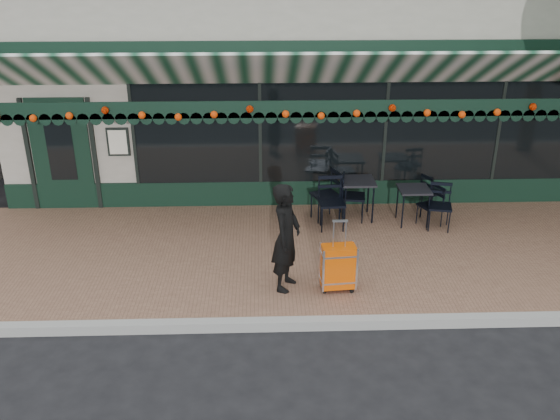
{
  "coord_description": "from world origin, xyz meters",
  "views": [
    {
      "loc": [
        -0.98,
        -6.96,
        4.81
      ],
      "look_at": [
        -0.7,
        1.6,
        1.07
      ],
      "focal_mm": 38.0,
      "sensor_mm": 36.0,
      "label": 1
    }
  ],
  "objects_px": {
    "chair_b_left": "(326,196)",
    "chair_b_right": "(353,197)",
    "cafe_table_a": "(414,192)",
    "chair_a_left": "(430,206)",
    "suitcase": "(338,267)",
    "cafe_table_b": "(358,184)",
    "woman": "(286,237)",
    "chair_b_front": "(331,203)",
    "chair_a_front": "(440,207)",
    "chair_a_right": "(432,192)"
  },
  "relations": [
    {
      "from": "suitcase",
      "to": "cafe_table_a",
      "type": "xyz_separation_m",
      "value": [
        1.68,
        2.34,
        0.24
      ]
    },
    {
      "from": "chair_a_left",
      "to": "chair_a_front",
      "type": "xyz_separation_m",
      "value": [
        0.14,
        -0.13,
        0.04
      ]
    },
    {
      "from": "woman",
      "to": "suitcase",
      "type": "xyz_separation_m",
      "value": [
        0.77,
        -0.11,
        -0.45
      ]
    },
    {
      "from": "woman",
      "to": "cafe_table_b",
      "type": "height_order",
      "value": "woman"
    },
    {
      "from": "suitcase",
      "to": "cafe_table_b",
      "type": "distance_m",
      "value": 2.71
    },
    {
      "from": "chair_a_front",
      "to": "cafe_table_b",
      "type": "bearing_deg",
      "value": 172.33
    },
    {
      "from": "cafe_table_a",
      "to": "chair_b_left",
      "type": "height_order",
      "value": "chair_b_left"
    },
    {
      "from": "cafe_table_b",
      "to": "chair_b_right",
      "type": "height_order",
      "value": "chair_b_right"
    },
    {
      "from": "cafe_table_b",
      "to": "chair_a_front",
      "type": "relative_size",
      "value": 0.9
    },
    {
      "from": "woman",
      "to": "chair_a_left",
      "type": "height_order",
      "value": "woman"
    },
    {
      "from": "cafe_table_a",
      "to": "chair_a_left",
      "type": "relative_size",
      "value": 0.9
    },
    {
      "from": "chair_b_front",
      "to": "woman",
      "type": "bearing_deg",
      "value": -117.6
    },
    {
      "from": "cafe_table_b",
      "to": "chair_a_front",
      "type": "xyz_separation_m",
      "value": [
        1.43,
        -0.52,
        -0.26
      ]
    },
    {
      "from": "woman",
      "to": "chair_b_front",
      "type": "height_order",
      "value": "woman"
    },
    {
      "from": "woman",
      "to": "chair_a_front",
      "type": "relative_size",
      "value": 1.95
    },
    {
      "from": "woman",
      "to": "chair_b_left",
      "type": "bearing_deg",
      "value": 1.28
    },
    {
      "from": "chair_a_left",
      "to": "chair_a_front",
      "type": "bearing_deg",
      "value": 21.33
    },
    {
      "from": "cafe_table_a",
      "to": "chair_b_right",
      "type": "relative_size",
      "value": 0.77
    },
    {
      "from": "chair_a_front",
      "to": "chair_b_front",
      "type": "xyz_separation_m",
      "value": [
        -1.96,
        0.1,
        0.06
      ]
    },
    {
      "from": "chair_a_front",
      "to": "suitcase",
      "type": "bearing_deg",
      "value": -122.75
    },
    {
      "from": "chair_a_right",
      "to": "suitcase",
      "type": "bearing_deg",
      "value": 119.04
    },
    {
      "from": "chair_a_right",
      "to": "chair_b_front",
      "type": "bearing_deg",
      "value": 85.48
    },
    {
      "from": "woman",
      "to": "chair_a_right",
      "type": "distance_m",
      "value": 4.1
    },
    {
      "from": "suitcase",
      "to": "chair_b_right",
      "type": "relative_size",
      "value": 1.26
    },
    {
      "from": "chair_b_front",
      "to": "chair_a_right",
      "type": "bearing_deg",
      "value": 15.46
    },
    {
      "from": "chair_b_right",
      "to": "cafe_table_a",
      "type": "bearing_deg",
      "value": -91.6
    },
    {
      "from": "woman",
      "to": "chair_a_left",
      "type": "relative_size",
      "value": 2.16
    },
    {
      "from": "woman",
      "to": "cafe_table_a",
      "type": "relative_size",
      "value": 2.4
    },
    {
      "from": "cafe_table_a",
      "to": "chair_a_left",
      "type": "bearing_deg",
      "value": -23.47
    },
    {
      "from": "chair_b_left",
      "to": "cafe_table_b",
      "type": "bearing_deg",
      "value": 76.42
    },
    {
      "from": "cafe_table_b",
      "to": "chair_a_right",
      "type": "bearing_deg",
      "value": 11.09
    },
    {
      "from": "suitcase",
      "to": "chair_b_right",
      "type": "distance_m",
      "value": 2.62
    },
    {
      "from": "cafe_table_a",
      "to": "chair_b_front",
      "type": "relative_size",
      "value": 0.72
    },
    {
      "from": "chair_a_left",
      "to": "chair_a_right",
      "type": "relative_size",
      "value": 1.02
    },
    {
      "from": "cafe_table_b",
      "to": "chair_a_right",
      "type": "xyz_separation_m",
      "value": [
        1.52,
        0.3,
        -0.31
      ]
    },
    {
      "from": "chair_b_right",
      "to": "chair_a_right",
      "type": "bearing_deg",
      "value": -68.27
    },
    {
      "from": "cafe_table_a",
      "to": "suitcase",
      "type": "bearing_deg",
      "value": -125.56
    },
    {
      "from": "chair_b_front",
      "to": "chair_a_front",
      "type": "bearing_deg",
      "value": -6.84
    },
    {
      "from": "suitcase",
      "to": "chair_b_front",
      "type": "height_order",
      "value": "suitcase"
    },
    {
      "from": "chair_a_front",
      "to": "chair_b_right",
      "type": "height_order",
      "value": "chair_b_right"
    },
    {
      "from": "chair_b_left",
      "to": "chair_b_right",
      "type": "distance_m",
      "value": 0.52
    },
    {
      "from": "suitcase",
      "to": "chair_a_left",
      "type": "relative_size",
      "value": 1.48
    },
    {
      "from": "cafe_table_a",
      "to": "chair_b_left",
      "type": "relative_size",
      "value": 0.71
    },
    {
      "from": "chair_a_left",
      "to": "chair_b_left",
      "type": "height_order",
      "value": "chair_b_left"
    },
    {
      "from": "cafe_table_b",
      "to": "chair_a_left",
      "type": "xyz_separation_m",
      "value": [
        1.29,
        -0.39,
        -0.3
      ]
    },
    {
      "from": "cafe_table_a",
      "to": "chair_a_left",
      "type": "distance_m",
      "value": 0.4
    },
    {
      "from": "chair_b_right",
      "to": "cafe_table_b",
      "type": "bearing_deg",
      "value": -45.92
    },
    {
      "from": "chair_a_front",
      "to": "chair_b_left",
      "type": "height_order",
      "value": "chair_b_left"
    },
    {
      "from": "chair_a_left",
      "to": "chair_b_front",
      "type": "bearing_deg",
      "value": -113.02
    },
    {
      "from": "suitcase",
      "to": "chair_a_front",
      "type": "relative_size",
      "value": 1.33
    }
  ]
}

